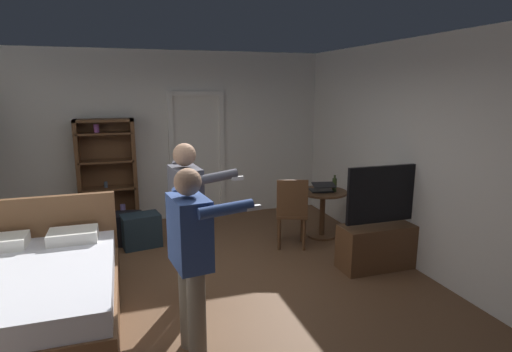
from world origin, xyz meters
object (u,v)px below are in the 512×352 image
object	(u,v)px
person_striped_shirt	(187,212)
bottle_on_table	(334,185)
bed	(30,294)
laptop	(322,188)
side_table	(323,206)
suitcase_small	(141,230)
person_blue_shirt	(191,251)
bookshelf	(108,170)
tv_flatscreen	(387,238)
suitcase_dark	(123,229)
wooden_chair	(292,210)

from	to	relation	value
person_striped_shirt	bottle_on_table	bearing A→B (deg)	27.64
bed	laptop	size ratio (longest dim) A/B	5.15
side_table	suitcase_small	distance (m)	2.64
person_blue_shirt	person_striped_shirt	world-z (taller)	person_striped_shirt
bottle_on_table	suitcase_small	world-z (taller)	bottle_on_table
bed	bookshelf	size ratio (longest dim) A/B	1.15
tv_flatscreen	person_striped_shirt	size ratio (longest dim) A/B	0.77
bookshelf	person_blue_shirt	distance (m)	3.68
bottle_on_table	side_table	bearing A→B (deg)	150.26
side_table	person_blue_shirt	size ratio (longest dim) A/B	0.44
laptop	suitcase_small	world-z (taller)	laptop
bookshelf	tv_flatscreen	distance (m)	4.25
laptop	person_blue_shirt	bearing A→B (deg)	-136.36
person_striped_shirt	suitcase_dark	size ratio (longest dim) A/B	3.32
laptop	suitcase_small	xyz separation A→B (m)	(-2.56, 0.46, -0.52)
wooden_chair	suitcase_dark	world-z (taller)	wooden_chair
bed	person_striped_shirt	size ratio (longest dim) A/B	1.19
bed	suitcase_dark	world-z (taller)	bed
bed	suitcase_dark	size ratio (longest dim) A/B	3.94
wooden_chair	side_table	bearing A→B (deg)	23.69
laptop	person_blue_shirt	xyz separation A→B (m)	(-2.26, -2.15, 0.17)
tv_flatscreen	laptop	distance (m)	1.26
bookshelf	laptop	bearing A→B (deg)	-26.14
suitcase_small	wooden_chair	bearing A→B (deg)	-28.87
tv_flatscreen	suitcase_dark	size ratio (longest dim) A/B	2.57
side_table	bookshelf	bearing A→B (deg)	154.81
side_table	bottle_on_table	xyz separation A→B (m)	(0.14, -0.08, 0.33)
bookshelf	side_table	distance (m)	3.36
bottle_on_table	person_blue_shirt	size ratio (longest dim) A/B	0.15
tv_flatscreen	suitcase_dark	distance (m)	3.62
bookshelf	tv_flatscreen	bearing A→B (deg)	-38.41
person_striped_shirt	suitcase_dark	distance (m)	2.16
bed	bookshelf	xyz separation A→B (m)	(0.67, 2.69, 0.63)
bookshelf	bottle_on_table	xyz separation A→B (m)	(3.15, -1.50, -0.13)
side_table	suitcase_dark	size ratio (longest dim) A/B	1.41
wooden_chair	tv_flatscreen	bearing A→B (deg)	-46.13
bookshelf	laptop	world-z (taller)	bookshelf
tv_flatscreen	laptop	xyz separation A→B (m)	(-0.33, 1.16, 0.38)
tv_flatscreen	suitcase_small	size ratio (longest dim) A/B	2.51
bed	suitcase_small	size ratio (longest dim) A/B	3.86
side_table	person_blue_shirt	bearing A→B (deg)	-136.29
suitcase_dark	laptop	bearing A→B (deg)	-2.93
laptop	person_striped_shirt	distance (m)	2.50
suitcase_dark	person_striped_shirt	bearing A→B (deg)	-60.77
bed	bottle_on_table	world-z (taller)	bed
wooden_chair	suitcase_small	xyz separation A→B (m)	(-1.99, 0.69, -0.31)
bed	person_blue_shirt	distance (m)	1.78
laptop	person_blue_shirt	size ratio (longest dim) A/B	0.24
laptop	suitcase_small	size ratio (longest dim) A/B	0.75
bookshelf	laptop	xyz separation A→B (m)	(2.97, -1.46, -0.18)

